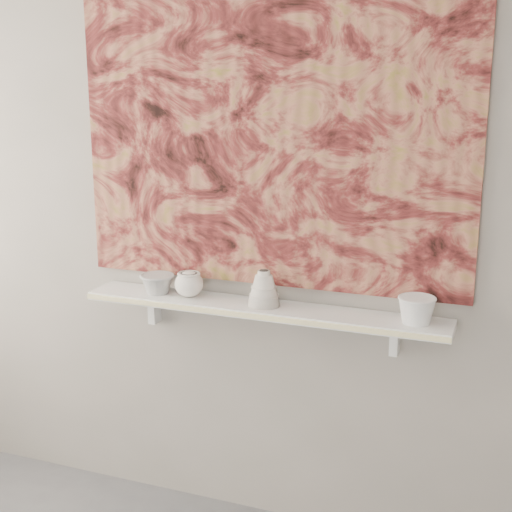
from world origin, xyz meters
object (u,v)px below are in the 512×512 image
at_px(bowl_grey, 157,283).
at_px(cup_cream, 189,284).
at_px(bowl_white, 417,310).
at_px(painting, 270,138).
at_px(bell_vessel, 264,288).
at_px(shelf, 262,309).

bearing_deg(bowl_grey, cup_cream, 0.00).
height_order(bowl_grey, bowl_white, bowl_white).
bearing_deg(painting, bowl_grey, -169.56).
bearing_deg(bell_vessel, shelf, 180.00).
relative_size(painting, bowl_white, 11.40).
bearing_deg(cup_cream, bowl_white, 0.00).
bearing_deg(bell_vessel, painting, 96.30).
bearing_deg(painting, bell_vessel, -83.70).
xyz_separation_m(bowl_grey, cup_cream, (0.14, 0.00, 0.01)).
distance_m(bowl_grey, cup_cream, 0.14).
height_order(painting, bowl_white, painting).
relative_size(bowl_grey, bell_vessel, 1.01).
relative_size(shelf, cup_cream, 12.66).
distance_m(cup_cream, bowl_white, 0.87).
relative_size(shelf, bell_vessel, 10.39).
distance_m(painting, cup_cream, 0.64).
height_order(painting, bowl_grey, painting).
xyz_separation_m(cup_cream, bowl_white, (0.87, 0.00, -0.00)).
relative_size(painting, cup_cream, 13.56).
relative_size(cup_cream, bell_vessel, 0.82).
bearing_deg(bowl_white, bowl_grey, 180.00).
bearing_deg(bell_vessel, bowl_white, 0.00).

